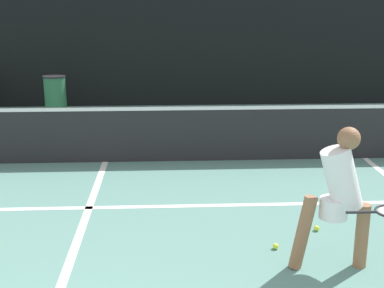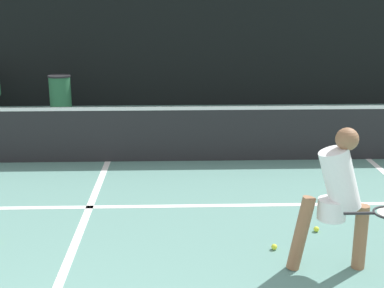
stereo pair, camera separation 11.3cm
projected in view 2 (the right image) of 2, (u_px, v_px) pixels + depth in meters
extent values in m
cube|color=white|center=(90.00, 207.00, 7.17)|extent=(8.25, 0.10, 0.01)
cube|color=white|center=(79.00, 234.00, 6.35)|extent=(0.10, 5.80, 0.01)
cube|color=#232326|center=(107.00, 135.00, 9.02)|extent=(11.00, 0.02, 0.95)
cube|color=white|center=(106.00, 109.00, 8.90)|extent=(11.00, 0.03, 0.06)
cube|color=black|center=(129.00, 48.00, 13.42)|extent=(24.00, 0.06, 2.92)
cylinder|color=#8C6042|center=(360.00, 237.00, 5.49)|extent=(0.14, 0.14, 0.69)
cylinder|color=#8C6042|center=(301.00, 233.00, 5.46)|extent=(0.27, 0.14, 0.80)
cylinder|color=white|center=(332.00, 209.00, 5.40)|extent=(0.29, 0.29, 0.21)
cylinder|color=white|center=(340.00, 180.00, 5.32)|extent=(0.47, 0.30, 0.69)
sphere|color=#8C6042|center=(347.00, 139.00, 5.21)|extent=(0.23, 0.23, 0.23)
cylinder|color=#262628|center=(359.00, 213.00, 5.17)|extent=(0.30, 0.03, 0.03)
sphere|color=#D1E033|center=(274.00, 247.00, 5.97)|extent=(0.07, 0.07, 0.07)
sphere|color=#D1E033|center=(316.00, 229.00, 6.42)|extent=(0.07, 0.07, 0.07)
cylinder|color=#28603D|center=(60.00, 96.00, 12.58)|extent=(0.50, 0.50, 0.91)
cylinder|color=black|center=(59.00, 76.00, 12.45)|extent=(0.52, 0.52, 0.04)
cube|color=black|center=(139.00, 67.00, 17.86)|extent=(1.65, 4.60, 0.88)
cube|color=#1E2328|center=(138.00, 45.00, 17.44)|extent=(1.39, 2.76, 0.59)
cylinder|color=black|center=(162.00, 65.00, 19.34)|extent=(0.18, 0.60, 0.60)
cylinder|color=black|center=(160.00, 77.00, 16.50)|extent=(0.18, 0.60, 0.60)
cylinder|color=brown|center=(365.00, 14.00, 18.17)|extent=(0.28, 0.28, 4.25)
cube|color=beige|center=(153.00, 3.00, 28.29)|extent=(36.00, 2.40, 4.74)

